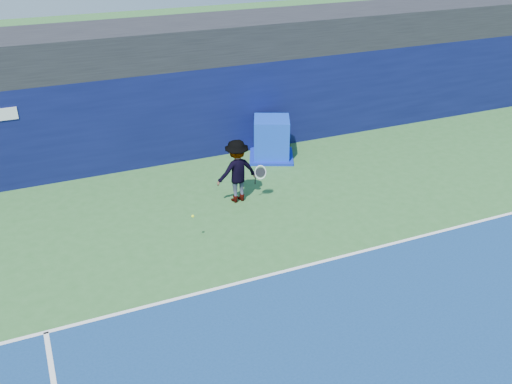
% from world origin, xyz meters
% --- Properties ---
extents(ground, '(80.00, 80.00, 0.00)m').
position_xyz_m(ground, '(0.00, 0.00, 0.00)').
color(ground, '#2F642D').
rests_on(ground, ground).
extents(baseline, '(24.00, 0.10, 0.01)m').
position_xyz_m(baseline, '(0.00, 3.00, 0.01)').
color(baseline, white).
rests_on(baseline, ground).
extents(stadium_band, '(36.00, 3.00, 1.20)m').
position_xyz_m(stadium_band, '(0.00, 11.50, 3.60)').
color(stadium_band, black).
rests_on(stadium_band, back_wall_assembly).
extents(back_wall_assembly, '(36.00, 1.03, 3.00)m').
position_xyz_m(back_wall_assembly, '(-0.00, 10.50, 1.50)').
color(back_wall_assembly, '#0B103E').
rests_on(back_wall_assembly, ground).
extents(equipment_cart, '(1.89, 1.89, 1.37)m').
position_xyz_m(equipment_cart, '(2.80, 9.15, 0.63)').
color(equipment_cart, '#0D35BF').
rests_on(equipment_cart, ground).
extents(tennis_player, '(1.38, 0.78, 1.84)m').
position_xyz_m(tennis_player, '(0.61, 6.75, 0.92)').
color(tennis_player, white).
rests_on(tennis_player, ground).
extents(tennis_ball, '(0.07, 0.07, 0.07)m').
position_xyz_m(tennis_ball, '(-1.23, 5.07, 0.75)').
color(tennis_ball, '#D6F81B').
rests_on(tennis_ball, ground).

